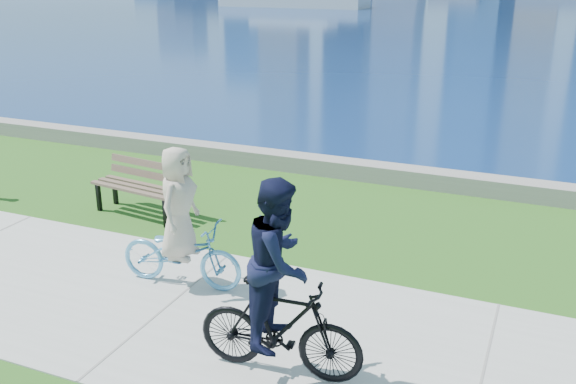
% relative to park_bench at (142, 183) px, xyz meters
% --- Properties ---
extents(ground, '(320.00, 320.00, 0.00)m').
position_rel_park_bench_xyz_m(ground, '(2.26, -2.72, -0.57)').
color(ground, '#235616').
rests_on(ground, ground).
extents(concrete_path, '(80.00, 3.50, 0.02)m').
position_rel_park_bench_xyz_m(concrete_path, '(2.26, -2.72, -0.56)').
color(concrete_path, '#AFAFA9').
rests_on(concrete_path, ground).
extents(seawall, '(90.00, 0.50, 0.35)m').
position_rel_park_bench_xyz_m(seawall, '(2.26, 3.48, -0.40)').
color(seawall, gray).
rests_on(seawall, ground).
extents(bay_water, '(320.00, 131.00, 0.01)m').
position_rel_park_bench_xyz_m(bay_water, '(2.26, 69.28, -0.57)').
color(bay_water, navy).
rests_on(bay_water, ground).
extents(park_bench, '(1.88, 0.86, 0.94)m').
position_rel_park_bench_xyz_m(park_bench, '(0.00, 0.00, 0.00)').
color(park_bench, black).
rests_on(park_bench, ground).
extents(cyclist_woman, '(0.78, 1.83, 1.99)m').
position_rel_park_bench_xyz_m(cyclist_woman, '(2.12, -2.09, 0.19)').
color(cyclist_woman, '#59A7D9').
rests_on(cyclist_woman, ground).
extents(cyclist_man, '(0.74, 1.88, 2.24)m').
position_rel_park_bench_xyz_m(cyclist_man, '(4.21, -3.46, 0.39)').
color(cyclist_man, black).
rests_on(cyclist_man, ground).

